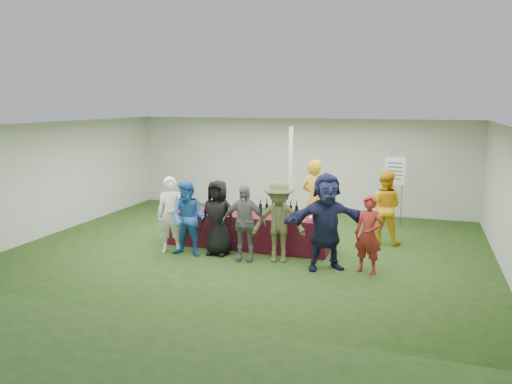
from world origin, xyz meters
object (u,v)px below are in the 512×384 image
(customer_2, at_px, (218,218))
(customer_4, at_px, (279,221))
(dump_bucket, at_px, (318,217))
(customer_6, at_px, (369,234))
(staff_pourer, at_px, (315,201))
(customer_3, at_px, (244,223))
(customer_5, at_px, (326,222))
(customer_1, at_px, (188,219))
(wine_list_sign, at_px, (394,176))
(staff_back, at_px, (384,207))
(serving_table, at_px, (247,231))
(customer_0, at_px, (171,215))

(customer_2, xyz_separation_m, customer_4, (1.34, -0.07, 0.03))
(dump_bucket, xyz_separation_m, customer_6, (1.09, -0.64, -0.10))
(staff_pourer, xyz_separation_m, customer_6, (1.40, -1.81, -0.21))
(dump_bucket, height_order, customer_3, customer_3)
(customer_5, bearing_deg, customer_1, 153.86)
(customer_3, distance_m, customer_4, 0.70)
(customer_4, xyz_separation_m, customer_6, (1.77, -0.11, -0.09))
(wine_list_sign, bearing_deg, customer_1, -135.12)
(staff_back, bearing_deg, customer_4, 50.87)
(customer_5, bearing_deg, customer_6, -25.20)
(customer_1, bearing_deg, serving_table, 46.10)
(dump_bucket, relative_size, staff_pourer, 0.13)
(dump_bucket, height_order, customer_6, customer_6)
(staff_pourer, bearing_deg, wine_list_sign, -106.34)
(customer_3, xyz_separation_m, customer_5, (1.67, -0.02, 0.15))
(customer_1, relative_size, customer_4, 0.96)
(customer_3, bearing_deg, customer_2, 157.33)
(wine_list_sign, distance_m, customer_4, 4.19)
(staff_back, height_order, customer_4, staff_back)
(wine_list_sign, distance_m, customer_0, 5.75)
(serving_table, bearing_deg, customer_5, -25.18)
(customer_0, height_order, customer_5, customer_5)
(staff_back, bearing_deg, customer_2, 35.13)
(customer_0, height_order, customer_3, customer_0)
(staff_pourer, relative_size, customer_1, 1.20)
(staff_pourer, bearing_deg, customer_3, 83.06)
(dump_bucket, bearing_deg, serving_table, 172.21)
(dump_bucket, relative_size, customer_6, 0.17)
(staff_pourer, height_order, customer_0, staff_pourer)
(customer_6, bearing_deg, dump_bucket, 165.63)
(dump_bucket, height_order, wine_list_sign, wine_list_sign)
(customer_2, xyz_separation_m, customer_6, (3.11, -0.18, -0.05))
(staff_back, xyz_separation_m, customer_3, (-2.58, -2.15, -0.06))
(wine_list_sign, xyz_separation_m, customer_0, (-4.35, -3.73, -0.50))
(customer_3, distance_m, customer_5, 1.67)
(serving_table, xyz_separation_m, customer_5, (1.90, -0.89, 0.55))
(staff_back, bearing_deg, staff_pourer, 16.17)
(customer_3, height_order, customer_5, customer_5)
(serving_table, distance_m, customer_1, 1.41)
(wine_list_sign, bearing_deg, staff_back, -93.94)
(customer_0, bearing_deg, staff_back, 8.68)
(wine_list_sign, relative_size, customer_4, 1.09)
(staff_back, distance_m, customer_0, 4.73)
(serving_table, bearing_deg, customer_2, -121.12)
(wine_list_sign, height_order, staff_back, wine_list_sign)
(dump_bucket, relative_size, customer_0, 0.15)
(staff_pourer, distance_m, customer_5, 1.94)
(customer_0, bearing_deg, customer_4, -15.80)
(staff_back, distance_m, customer_1, 4.38)
(wine_list_sign, bearing_deg, customer_4, -118.70)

